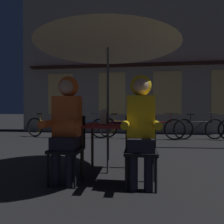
{
  "coord_description": "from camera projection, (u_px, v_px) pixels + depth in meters",
  "views": [
    {
      "loc": [
        0.44,
        -2.89,
        0.97
      ],
      "look_at": [
        0.0,
        0.47,
        0.91
      ],
      "focal_mm": 31.52,
      "sensor_mm": 36.0,
      "label": 1
    }
  ],
  "objects": [
    {
      "name": "person_left_hooded",
      "position": [
        67.0,
        118.0,
        2.57
      ],
      "size": [
        0.45,
        0.56,
        1.4
      ],
      "color": "black",
      "rests_on": "ground_plane"
    },
    {
      "name": "patio_umbrella",
      "position": [
        108.0,
        35.0,
        2.91
      ],
      "size": [
        2.1,
        2.1,
        2.31
      ],
      "color": "#4C4C51",
      "rests_on": "ground_plane"
    },
    {
      "name": "ground_plane",
      "position": [
        108.0,
        173.0,
        2.94
      ],
      "size": [
        60.0,
        60.0,
        0.0
      ],
      "primitive_type": "plane",
      "color": "#232326"
    },
    {
      "name": "bicycle_second",
      "position": [
        85.0,
        127.0,
        6.51
      ],
      "size": [
        1.68,
        0.13,
        0.84
      ],
      "color": "black",
      "rests_on": "ground_plane"
    },
    {
      "name": "chair_left",
      "position": [
        68.0,
        144.0,
        2.63
      ],
      "size": [
        0.4,
        0.4,
        0.87
      ],
      "color": "black",
      "rests_on": "ground_plane"
    },
    {
      "name": "bicycle_fifth",
      "position": [
        199.0,
        128.0,
        6.18
      ],
      "size": [
        1.66,
        0.38,
        0.84
      ],
      "color": "black",
      "rests_on": "ground_plane"
    },
    {
      "name": "lantern",
      "position": [
        104.0,
        116.0,
        2.93
      ],
      "size": [
        0.11,
        0.11,
        0.23
      ],
      "color": "white",
      "rests_on": "cafe_table"
    },
    {
      "name": "shopfront_building",
      "position": [
        139.0,
        58.0,
        8.17
      ],
      "size": [
        10.0,
        0.93,
        6.2
      ],
      "color": "#9E9389",
      "rests_on": "ground_plane"
    },
    {
      "name": "bicycle_nearest",
      "position": [
        47.0,
        127.0,
        6.64
      ],
      "size": [
        1.66,
        0.38,
        0.84
      ],
      "color": "black",
      "rests_on": "ground_plane"
    },
    {
      "name": "bicycle_third",
      "position": [
        122.0,
        128.0,
        6.46
      ],
      "size": [
        1.67,
        0.27,
        0.84
      ],
      "color": "black",
      "rests_on": "ground_plane"
    },
    {
      "name": "person_right_hooded",
      "position": [
        141.0,
        118.0,
        2.44
      ],
      "size": [
        0.45,
        0.56,
        1.4
      ],
      "color": "black",
      "rests_on": "ground_plane"
    },
    {
      "name": "cafe_table",
      "position": [
        108.0,
        131.0,
        2.93
      ],
      "size": [
        0.72,
        0.72,
        0.74
      ],
      "color": "maroon",
      "rests_on": "ground_plane"
    },
    {
      "name": "book",
      "position": [
        118.0,
        122.0,
        3.09
      ],
      "size": [
        0.24,
        0.21,
        0.02
      ],
      "primitive_type": "cube",
      "rotation": [
        0.0,
        0.0,
        0.39
      ],
      "color": "#661E7A",
      "rests_on": "cafe_table"
    },
    {
      "name": "chair_right",
      "position": [
        141.0,
        146.0,
        2.5
      ],
      "size": [
        0.4,
        0.4,
        0.87
      ],
      "color": "black",
      "rests_on": "ground_plane"
    },
    {
      "name": "bicycle_fourth",
      "position": [
        158.0,
        128.0,
        6.19
      ],
      "size": [
        1.68,
        0.21,
        0.84
      ],
      "color": "black",
      "rests_on": "ground_plane"
    }
  ]
}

